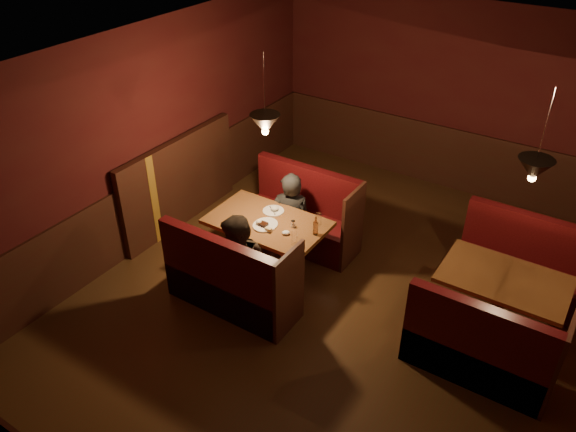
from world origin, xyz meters
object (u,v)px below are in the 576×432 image
Objects in this scene: diner_a at (291,202)px; diner_b at (239,251)px; main_table at (269,233)px; second_bench_near at (478,353)px; second_bench_far at (518,270)px; second_table at (501,292)px; main_bench_near at (230,285)px; main_bench_far at (304,220)px.

diner_a is 1.22m from diner_b.
second_bench_near is at bearing -6.06° from main_table.
second_bench_far is at bearing 25.18° from main_table.
second_bench_far reaches higher than second_table.
second_table is 0.87× the size of diner_b.
second_bench_near is at bearing 11.02° from main_bench_near.
main_bench_far is 1.55m from diner_b.
main_bench_near is at bearing -142.25° from second_bench_far.
main_table is at bearing -169.58° from second_table.
main_bench_near reaches higher than second_table.
diner_b reaches higher than second_bench_far.
diner_b reaches higher than main_bench_far.
diner_a is at bearing -98.53° from main_bench_far.
second_bench_near is (0.03, -0.79, -0.22)m from second_table.
main_table is 0.91× the size of main_bench_far.
diner_b is (-2.69, -1.96, 0.43)m from second_bench_far.
second_bench_far is at bearing 9.79° from main_bench_far.
diner_b is (-2.69, -0.38, 0.43)m from second_bench_near.
diner_b is at bearing -85.58° from main_table.
second_table is (2.71, 0.50, -0.04)m from main_table.
main_bench_near is (0.02, -0.82, -0.25)m from main_table.
diner_b reaches higher than main_table.
second_bench_far is 1.00× the size of second_bench_near.
main_bench_far is 2.94m from second_bench_near.
diner_b reaches higher than second_table.
second_bench_far is 3.36m from diner_b.
main_bench_far reaches higher than second_bench_near.
diner_a is at bearing 93.98° from diner_b.
main_bench_far reaches higher than second_table.
second_table is 0.82m from second_bench_far.
main_table is at bearing 173.94° from second_bench_near.
main_bench_near is 0.45m from diner_b.
second_table is at bearing -6.76° from main_bench_far.
second_table is 0.82m from second_bench_near.
second_bench_far and second_bench_near have the same top height.
diner_b is at bearing -143.97° from second_bench_far.
second_bench_near is (0.00, -1.58, 0.00)m from second_bench_far.
main_table is 0.86m from main_bench_far.
main_table is 0.95× the size of diner_b.
main_bench_far and main_bench_near have the same top height.
main_table is at bearing 68.19° from diner_a.
main_table is 0.86m from main_bench_near.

